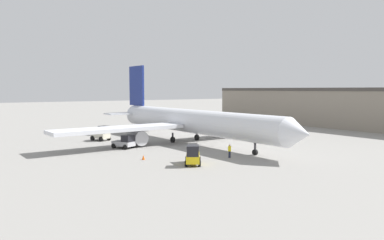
{
  "coord_description": "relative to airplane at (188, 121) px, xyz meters",
  "views": [
    {
      "loc": [
        45.92,
        -32.26,
        8.11
      ],
      "look_at": [
        0.0,
        0.0,
        3.47
      ],
      "focal_mm": 35.0,
      "sensor_mm": 36.0,
      "label": 1
    }
  ],
  "objects": [
    {
      "name": "pushback_tug",
      "position": [
        0.19,
        -10.55,
        -2.38
      ],
      "size": [
        3.37,
        2.86,
        1.88
      ],
      "rotation": [
        0.0,
        0.0,
        0.41
      ],
      "color": "#B2B2B7",
      "rests_on": "ground_plane"
    },
    {
      "name": "safety_cone_near",
      "position": [
        9.03,
        -12.37,
        -2.98
      ],
      "size": [
        0.36,
        0.36,
        0.55
      ],
      "color": "#EF590F",
      "rests_on": "ground_plane"
    },
    {
      "name": "airplane",
      "position": [
        0.0,
        0.0,
        0.0
      ],
      "size": [
        43.2,
        41.08,
        12.4
      ],
      "rotation": [
        0.0,
        0.0,
        0.02
      ],
      "color": "silver",
      "rests_on": "ground_plane"
    },
    {
      "name": "baggage_tug",
      "position": [
        -9.08,
        -10.23,
        -2.18
      ],
      "size": [
        3.24,
        2.68,
        2.36
      ],
      "rotation": [
        0.0,
        0.0,
        0.34
      ],
      "color": "beige",
      "rests_on": "ground_plane"
    },
    {
      "name": "terminal_building",
      "position": [
        0.57,
        40.78,
        0.96
      ],
      "size": [
        68.77,
        11.91,
        8.42
      ],
      "color": "gray",
      "rests_on": "ground_plane"
    },
    {
      "name": "ground_plane",
      "position": [
        1.15,
        0.03,
        -3.25
      ],
      "size": [
        400.0,
        400.0,
        0.0
      ],
      "primitive_type": "plane",
      "color": "gray"
    },
    {
      "name": "belt_loader_truck",
      "position": [
        14.69,
        -9.37,
        -2.23
      ],
      "size": [
        3.63,
        3.16,
        2.21
      ],
      "rotation": [
        0.0,
        0.0,
        -0.62
      ],
      "color": "yellow",
      "rests_on": "ground_plane"
    },
    {
      "name": "ground_crew_worker",
      "position": [
        13.8,
        -3.43,
        -2.4
      ],
      "size": [
        0.35,
        0.35,
        1.6
      ],
      "rotation": [
        0.0,
        0.0,
        3.22
      ],
      "color": "#1E2338",
      "rests_on": "ground_plane"
    }
  ]
}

